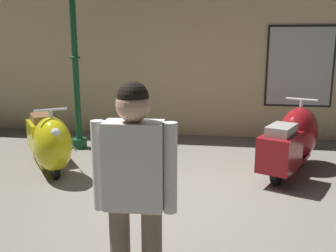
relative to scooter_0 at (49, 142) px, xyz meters
The scene contains 6 objects.
ground_plane 2.30m from the scooter_0, 22.39° to the right, with size 60.00×60.00×0.00m, color slate.
showroom_back_wall 3.81m from the scooter_0, 53.33° to the left, with size 18.00×0.24×3.97m.
scooter_0 is the anchor object (origin of this frame).
scooter_1 3.79m from the scooter_0, ahead, with size 1.22×1.87×1.11m.
lamppost 1.87m from the scooter_0, 93.59° to the left, with size 0.28×0.28×3.23m.
visitor_0 3.59m from the scooter_0, 54.14° to the right, with size 0.58×0.29×1.73m.
Camera 1 is at (0.60, -4.35, 1.96)m, focal length 39.85 mm.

